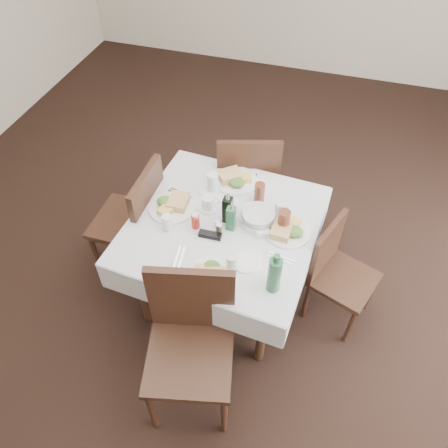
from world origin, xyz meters
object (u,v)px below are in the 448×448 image
water_n (213,182)px  bread_basket (258,217)px  chair_east (336,268)px  ketchup_bottle (195,221)px  oil_cruet_green (231,218)px  chair_west (137,216)px  dining_table (223,232)px  water_e (280,210)px  coffee_mug (208,203)px  chair_north (247,177)px  water_s (232,263)px  oil_cruet_dark (228,209)px  green_bottle (274,274)px  chair_south (191,335)px  water_w (167,223)px

water_n → bread_basket: size_ratio=0.62×
chair_east → ketchup_bottle: 1.00m
water_n → oil_cruet_green: (0.22, -0.30, 0.02)m
chair_west → water_n: 0.62m
dining_table → oil_cruet_green: bearing=-26.2°
chair_east → chair_west: size_ratio=0.84×
dining_table → chair_west: chair_west is taller
chair_west → water_e: bearing=5.4°
chair_east → coffee_mug: 0.96m
chair_north → bread_basket: chair_north is taller
water_s → water_e: 0.53m
chair_east → oil_cruet_dark: oil_cruet_dark is taller
oil_cruet_green → green_bottle: size_ratio=0.77×
oil_cruet_green → oil_cruet_dark: bearing=123.6°
dining_table → chair_south: size_ratio=1.24×
oil_cruet_dark → coffee_mug: oil_cruet_dark is taller
water_e → coffee_mug: (-0.47, -0.05, -0.02)m
chair_west → bread_basket: 0.91m
chair_north → bread_basket: (0.23, -0.62, 0.24)m
water_s → oil_cruet_dark: 0.40m
chair_east → water_n: size_ratio=5.62×
water_n → green_bottle: bearing=-49.6°
water_s → oil_cruet_dark: bearing=110.1°
oil_cruet_dark → coffee_mug: bearing=155.4°
chair_south → water_e: size_ratio=7.93×
chair_east → oil_cruet_green: oil_cruet_green is taller
dining_table → chair_east: bearing=6.3°
chair_south → oil_cruet_dark: bearing=90.6°
water_w → green_bottle: size_ratio=0.39×
water_w → ketchup_bottle: (0.16, 0.07, -0.00)m
bread_basket → chair_east: bearing=0.5°
water_w → ketchup_bottle: 0.18m
water_e → green_bottle: green_bottle is taller
water_w → ketchup_bottle: size_ratio=0.99×
chair_south → water_s: 0.47m
chair_south → coffee_mug: (-0.16, 0.83, 0.22)m
chair_east → bread_basket: bread_basket is taller
chair_east → green_bottle: (-0.35, -0.49, 0.42)m
water_n → bread_basket: 0.42m
water_s → green_bottle: size_ratio=0.39×
ketchup_bottle → water_w: bearing=-157.7°
bread_basket → green_bottle: (0.20, -0.48, 0.09)m
chair_north → chair_east: 1.00m
chair_south → coffee_mug: size_ratio=7.31×
chair_south → water_n: chair_south is taller
chair_east → ketchup_bottle: ketchup_bottle is taller
chair_west → water_e: size_ratio=7.56×
bread_basket → coffee_mug: 0.35m
chair_north → oil_cruet_dark: 0.74m
chair_east → water_n: 1.01m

